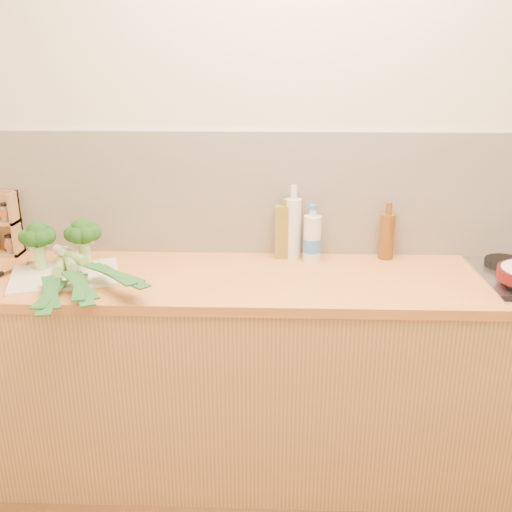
% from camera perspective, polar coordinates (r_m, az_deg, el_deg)
% --- Properties ---
extents(room_shell, '(3.50, 3.50, 3.50)m').
position_cam_1_polar(room_shell, '(2.50, 4.11, 6.16)').
color(room_shell, beige).
rests_on(room_shell, ground).
extents(counter, '(3.20, 0.62, 0.90)m').
position_cam_1_polar(counter, '(2.50, 3.94, -11.68)').
color(counter, tan).
rests_on(counter, ground).
extents(chopping_board, '(0.49, 0.42, 0.01)m').
position_cam_1_polar(chopping_board, '(2.41, -18.56, -1.89)').
color(chopping_board, beige).
rests_on(chopping_board, counter).
extents(broccoli_left, '(0.14, 0.15, 0.20)m').
position_cam_1_polar(broccoli_left, '(2.46, -20.99, 1.79)').
color(broccoli_left, '#98C170').
rests_on(broccoli_left, chopping_board).
extents(broccoli_right, '(0.15, 0.15, 0.20)m').
position_cam_1_polar(broccoli_right, '(2.46, -16.94, 2.18)').
color(broccoli_right, '#98C170').
rests_on(broccoli_right, chopping_board).
extents(leek_front, '(0.21, 0.68, 0.04)m').
position_cam_1_polar(leek_front, '(2.38, -19.20, -1.48)').
color(leek_front, white).
rests_on(leek_front, chopping_board).
extents(leek_mid, '(0.32, 0.58, 0.04)m').
position_cam_1_polar(leek_mid, '(2.33, -17.82, -1.29)').
color(leek_mid, white).
rests_on(leek_mid, chopping_board).
extents(leek_back, '(0.50, 0.45, 0.04)m').
position_cam_1_polar(leek_back, '(2.34, -16.48, -0.63)').
color(leek_back, white).
rests_on(leek_back, chopping_board).
extents(oil_tin, '(0.08, 0.05, 0.26)m').
position_cam_1_polar(oil_tin, '(2.48, 2.82, 2.47)').
color(oil_tin, olive).
rests_on(oil_tin, counter).
extents(glass_bottle, '(0.07, 0.07, 0.32)m').
position_cam_1_polar(glass_bottle, '(2.48, 3.73, 2.88)').
color(glass_bottle, silver).
rests_on(glass_bottle, counter).
extents(amber_bottle, '(0.06, 0.06, 0.25)m').
position_cam_1_polar(amber_bottle, '(2.54, 12.95, 2.03)').
color(amber_bottle, brown).
rests_on(amber_bottle, counter).
extents(water_bottle, '(0.08, 0.08, 0.23)m').
position_cam_1_polar(water_bottle, '(2.46, 5.63, 1.64)').
color(water_bottle, silver).
rests_on(water_bottle, counter).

